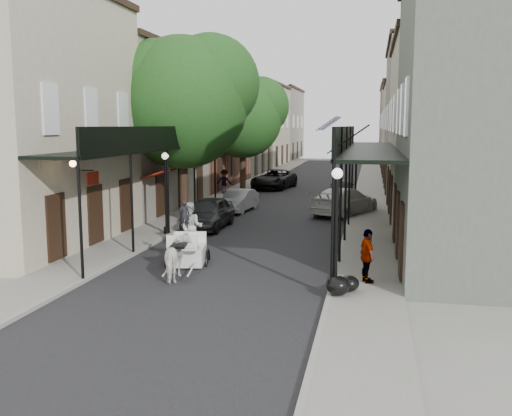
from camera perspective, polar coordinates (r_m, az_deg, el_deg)
The scene contains 24 objects.
ground at distance 19.77m, azimuth -3.76°, elevation -6.51°, with size 140.00×140.00×0.00m, color gray.
road at distance 39.10m, azimuth 3.95°, elevation 0.84°, with size 8.00×90.00×0.01m, color black.
sidewalk_left at distance 40.05m, azimuth -3.16°, elevation 1.10°, with size 2.20×90.00×0.12m, color gray.
sidewalk_right at distance 38.76m, azimuth 11.30°, elevation 0.71°, with size 2.20×90.00×0.12m, color gray.
building_row_left at distance 50.33m, azimuth -4.31°, elevation 8.47°, with size 5.00×80.00×10.50m, color #B4AC90.
building_row_right at distance 48.57m, azimuth 15.83°, elevation 8.19°, with size 5.00×80.00×10.50m, color gray.
gallery_left at distance 27.28m, azimuth -9.74°, elevation 6.07°, with size 2.20×18.05×4.88m.
gallery_right at distance 25.44m, azimuth 10.93°, elevation 5.89°, with size 2.20×18.05×4.88m.
tree_near at distance 30.11m, azimuth -6.55°, elevation 10.96°, with size 7.31×6.80×9.63m.
tree_far at distance 43.63m, azimuth -0.84°, elevation 9.30°, with size 6.45×6.00×8.61m.
lamppost_right_near at distance 16.74m, azimuth 8.02°, elevation -2.10°, with size 0.32×0.32×3.71m.
lamppost_left at distance 26.27m, azimuth -9.00°, elevation 1.62°, with size 0.32×0.32×3.71m.
lamppost_right_far at distance 36.58m, azimuth 9.96°, elevation 3.44°, with size 0.32×0.32×3.71m.
horse at distance 18.99m, azimuth -7.76°, elevation -4.92°, with size 0.79×1.74×1.47m, color silver.
carriage at distance 21.15m, azimuth -6.79°, elevation -2.93°, with size 1.71×2.34×2.45m.
pedestrian_walking at distance 23.08m, azimuth -6.52°, elevation -1.89°, with size 0.96×0.75×1.98m, color beige.
pedestrian_sidewalk_left at distance 41.53m, azimuth -3.18°, elevation 2.66°, with size 1.14×0.66×1.77m, color gray.
pedestrian_sidewalk_right at distance 18.27m, azimuth 11.07°, elevation -4.73°, with size 1.00×0.42×1.71m, color gray.
car_left_near at distance 28.16m, azimuth -4.77°, elevation -0.49°, with size 1.82×4.53×1.54m, color black.
car_left_mid at distance 33.62m, azimuth -1.78°, elevation 0.75°, with size 1.37×3.94×1.30m, color #A6A7AC.
car_left_far at distance 45.81m, azimuth 1.81°, elevation 2.90°, with size 2.57×5.58×1.55m, color black.
car_right_near at distance 32.75m, azimuth 8.83°, elevation 0.68°, with size 2.18×5.37×1.56m, color silver.
car_right_far at distance 40.19m, azimuth 8.65°, elevation 1.96°, with size 1.65×4.11×1.40m, color black.
trash_bags at distance 17.07m, azimuth 8.63°, elevation -7.61°, with size 0.95×1.10×0.59m.
Camera 1 is at (5.06, -18.44, 5.03)m, focal length 40.00 mm.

